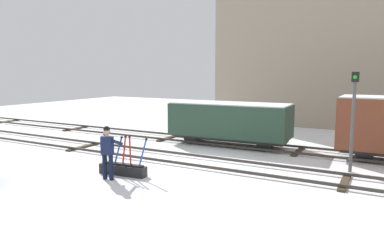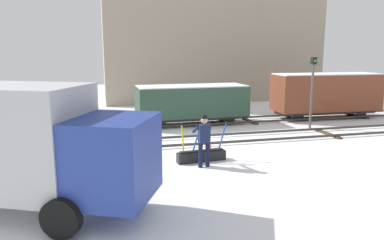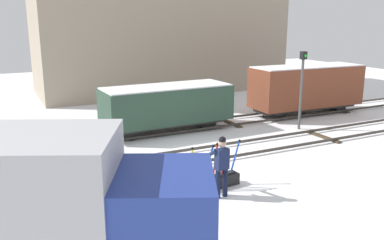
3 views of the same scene
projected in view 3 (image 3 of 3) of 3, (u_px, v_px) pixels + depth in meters
name	position (u px, v px, depth m)	size (l,w,h in m)	color
ground_plane	(205.00, 157.00, 15.34)	(60.00, 60.00, 0.00)	white
track_main_line	(205.00, 154.00, 15.32)	(44.00, 1.94, 0.18)	#38332D
track_siding_near	(165.00, 130.00, 18.76)	(44.00, 1.94, 0.18)	#38332D
switch_lever_frame	(213.00, 181.00, 12.44)	(1.94, 0.53, 1.45)	black
rail_worker	(221.00, 163.00, 11.65)	(0.58, 0.72, 1.84)	#111831
delivery_truck	(36.00, 211.00, 7.20)	(6.32, 4.46, 3.15)	navy
signal_post	(302.00, 82.00, 18.73)	(0.24, 0.32, 3.64)	#4C4C4C
apartment_building	(161.00, 20.00, 29.14)	(17.68, 6.96, 10.02)	gray
freight_car_far_end	(167.00, 105.00, 18.54)	(5.95, 2.34, 2.13)	#2D2B28
freight_car_back_track	(307.00, 87.00, 21.98)	(6.32, 2.17, 2.65)	#2D2B28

